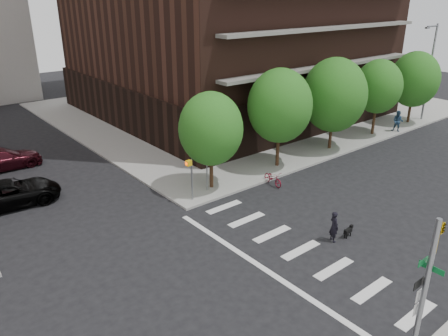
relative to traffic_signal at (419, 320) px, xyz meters
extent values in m
plane|color=black|center=(0.47, 7.49, -2.70)|extent=(120.00, 120.00, 0.00)
cube|color=gray|center=(20.97, 30.99, -2.62)|extent=(39.00, 33.00, 0.15)
cube|color=silver|center=(3.47, 1.49, -2.69)|extent=(2.40, 0.50, 0.01)
cube|color=silver|center=(3.47, 3.49, -2.69)|extent=(2.40, 0.50, 0.01)
cube|color=silver|center=(3.47, 5.49, -2.69)|extent=(2.40, 0.50, 0.01)
cube|color=silver|center=(3.47, 7.49, -2.69)|extent=(2.40, 0.50, 0.01)
cube|color=silver|center=(3.47, 9.49, -2.69)|extent=(2.40, 0.50, 0.01)
cube|color=silver|center=(3.47, 11.49, -2.69)|extent=(2.40, 0.50, 0.01)
cube|color=silver|center=(3.47, 13.49, -2.69)|extent=(2.40, 0.50, 0.01)
cube|color=silver|center=(0.97, 7.49, -2.69)|extent=(0.30, 13.00, 0.01)
cube|color=black|center=(18.47, 31.49, -0.55)|extent=(25.50, 25.50, 4.00)
cube|color=maroon|center=(31.67, 21.99, 0.25)|extent=(1.40, 5.00, 0.20)
cylinder|color=#301E11|center=(4.47, 15.99, -1.40)|extent=(0.24, 0.24, 2.30)
sphere|color=#235B19|center=(4.47, 15.99, 1.35)|extent=(4.00, 4.00, 4.00)
cylinder|color=#301E11|center=(10.47, 15.99, -1.25)|extent=(0.24, 0.24, 2.60)
sphere|color=#235B19|center=(10.47, 15.99, 1.85)|extent=(4.50, 4.50, 4.50)
cylinder|color=#301E11|center=(16.47, 15.99, -1.40)|extent=(0.24, 0.24, 2.30)
sphere|color=#235B19|center=(16.47, 15.99, 1.75)|extent=(5.00, 5.00, 5.00)
cylinder|color=#301E11|center=(22.47, 15.99, -1.25)|extent=(0.24, 0.24, 2.60)
sphere|color=#235B19|center=(22.47, 15.99, 1.65)|extent=(4.00, 4.00, 4.00)
cylinder|color=#301E11|center=(28.47, 15.99, -1.40)|extent=(0.24, 0.24, 2.30)
sphere|color=#235B19|center=(28.47, 15.99, 1.55)|extent=(4.50, 4.50, 4.50)
cylinder|color=slate|center=(-0.03, -0.01, 0.45)|extent=(0.16, 0.16, 6.00)
imported|color=gold|center=(0.22, -0.01, 2.75)|extent=(0.16, 0.20, 1.00)
cube|color=#0A5926|center=(-0.03, 0.14, 2.05)|extent=(0.75, 0.02, 0.18)
cube|color=#0A5926|center=(0.12, -0.01, 1.80)|extent=(0.02, 0.75, 0.18)
cube|color=black|center=(-0.03, 0.11, 1.35)|extent=(0.90, 0.02, 0.28)
cube|color=silver|center=(-0.03, 0.11, 0.85)|extent=(0.32, 0.02, 0.42)
cube|color=silver|center=(-0.03, 0.11, 0.35)|extent=(0.32, 0.02, 0.42)
cylinder|color=slate|center=(2.47, 15.29, -1.25)|extent=(0.10, 0.10, 2.60)
cube|color=gold|center=(2.27, 15.29, -0.15)|extent=(0.32, 0.25, 0.32)
cylinder|color=slate|center=(3.97, 15.79, -1.45)|extent=(0.08, 0.08, 2.20)
cube|color=gold|center=(3.97, 15.64, -0.55)|extent=(0.64, 0.02, 0.64)
cylinder|color=slate|center=(30.47, 15.69, 1.95)|extent=(0.18, 0.18, 9.00)
cylinder|color=slate|center=(29.57, 15.69, 6.25)|extent=(1.80, 0.14, 0.14)
cube|color=slate|center=(28.67, 15.69, 6.15)|extent=(0.50, 0.22, 0.15)
imported|color=black|center=(-6.15, 21.66, -1.92)|extent=(3.05, 5.83, 1.57)
imported|color=#3A0E16|center=(-5.03, 28.12, -1.93)|extent=(2.26, 5.35, 1.54)
imported|color=maroon|center=(8.03, 13.99, -2.23)|extent=(0.86, 1.84, 0.93)
imported|color=black|center=(5.41, 7.07, -1.87)|extent=(0.71, 0.58, 1.66)
cube|color=black|center=(6.30, 6.81, -2.34)|extent=(0.58, 0.24, 0.23)
cube|color=black|center=(6.61, 6.85, -2.20)|extent=(0.18, 0.15, 0.16)
cylinder|color=black|center=(6.47, 6.87, -2.58)|extent=(0.06, 0.06, 0.25)
cylinder|color=black|center=(6.13, 6.76, -2.58)|extent=(0.06, 0.06, 0.25)
imported|color=navy|center=(24.76, 14.99, -1.61)|extent=(1.08, 0.95, 1.89)
camera|label=1|loc=(-11.10, -4.38, 9.13)|focal=35.00mm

